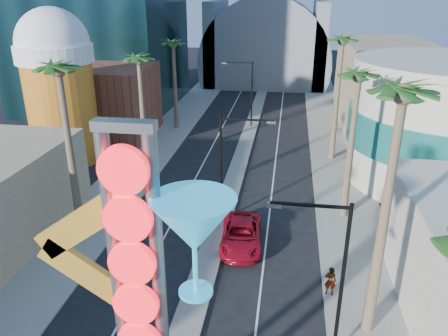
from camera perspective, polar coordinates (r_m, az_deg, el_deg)
sidewalk_west at (r=47.98m, az=-8.85°, el=2.85°), size 5.00×100.00×0.15m
sidewalk_east at (r=46.17m, az=14.32°, el=1.61°), size 5.00×100.00×0.15m
median at (r=48.93m, az=2.90°, el=3.48°), size 1.60×84.00×0.15m
brick_filler_west at (r=51.81m, az=-15.09°, el=8.34°), size 10.00×10.00×8.00m
filler_east at (r=58.27m, az=20.19°, el=10.26°), size 10.00×20.00×10.00m
beer_mug at (r=44.46m, az=-20.82°, el=10.51°), size 7.00×7.00×14.50m
canopy at (r=81.03m, az=5.53°, el=14.07°), size 22.00×16.00×22.00m
neon_sign at (r=14.47m, az=-8.09°, el=-14.38°), size 6.53×2.60×12.55m
streetlight_0 at (r=30.42m, az=0.60°, el=1.13°), size 3.79×0.25×8.00m
streetlight_1 at (r=53.47m, az=3.09°, el=10.46°), size 3.79×0.25×8.00m
streetlight_2 at (r=19.65m, az=13.96°, el=-12.70°), size 3.45×0.25×8.00m
palm_1 at (r=28.06m, az=-20.64°, el=10.54°), size 2.40×2.40×12.70m
palm_2 at (r=40.90m, az=-11.03°, el=12.95°), size 2.40×2.40×11.20m
palm_3 at (r=52.25m, az=-6.63°, el=15.19°), size 2.40×2.40×11.20m
palm_5 at (r=19.20m, az=22.10°, el=6.74°), size 2.40×2.40×13.20m
palm_6 at (r=30.99m, az=17.11°, el=10.30°), size 2.40×2.40×11.70m
palm_7 at (r=42.62m, az=15.16°, el=14.80°), size 2.40×2.40×12.70m
red_pickup at (r=29.32m, az=2.26°, el=-8.67°), size 3.06×5.89×1.58m
pedestrian_a at (r=25.44m, az=13.71°, el=-14.14°), size 0.65×0.43×1.77m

